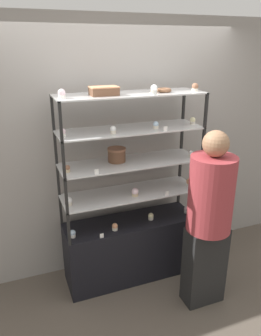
# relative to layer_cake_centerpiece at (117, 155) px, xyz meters

# --- Properties ---
(ground_plane) EXTENTS (20.00, 20.00, 0.00)m
(ground_plane) POSITION_rel_layer_cake_centerpiece_xyz_m (0.12, -0.05, -1.35)
(ground_plane) COLOR brown
(back_wall) EXTENTS (8.00, 0.05, 2.60)m
(back_wall) POSITION_rel_layer_cake_centerpiece_xyz_m (0.12, 0.30, -0.05)
(back_wall) COLOR gray
(back_wall) RESTS_ON ground_plane
(display_base) EXTENTS (1.34, 0.43, 0.65)m
(display_base) POSITION_rel_layer_cake_centerpiece_xyz_m (0.12, -0.05, -1.03)
(display_base) COLOR black
(display_base) RESTS_ON ground_plane
(display_riser_lower) EXTENTS (1.34, 0.43, 0.32)m
(display_riser_lower) POSITION_rel_layer_cake_centerpiece_xyz_m (0.12, -0.05, -0.41)
(display_riser_lower) COLOR black
(display_riser_lower) RESTS_ON display_base
(display_riser_middle) EXTENTS (1.34, 0.43, 0.32)m
(display_riser_middle) POSITION_rel_layer_cake_centerpiece_xyz_m (0.12, -0.05, -0.09)
(display_riser_middle) COLOR black
(display_riser_middle) RESTS_ON display_riser_lower
(display_riser_upper) EXTENTS (1.34, 0.43, 0.32)m
(display_riser_upper) POSITION_rel_layer_cake_centerpiece_xyz_m (0.12, -0.05, 0.23)
(display_riser_upper) COLOR black
(display_riser_upper) RESTS_ON display_riser_middle
(display_riser_top) EXTENTS (1.34, 0.43, 0.32)m
(display_riser_top) POSITION_rel_layer_cake_centerpiece_xyz_m (0.12, -0.05, 0.55)
(display_riser_top) COLOR black
(display_riser_top) RESTS_ON display_riser_upper
(layer_cake_centerpiece) EXTENTS (0.17, 0.17, 0.13)m
(layer_cake_centerpiece) POSITION_rel_layer_cake_centerpiece_xyz_m (0.00, 0.00, 0.00)
(layer_cake_centerpiece) COLOR brown
(layer_cake_centerpiece) RESTS_ON display_riser_middle
(sheet_cake_frosted) EXTENTS (0.24, 0.15, 0.07)m
(sheet_cake_frosted) POSITION_rel_layer_cake_centerpiece_xyz_m (-0.13, -0.09, 0.61)
(sheet_cake_frosted) COLOR brown
(sheet_cake_frosted) RESTS_ON display_riser_top
(cupcake_0) EXTENTS (0.06, 0.06, 0.07)m
(cupcake_0) POSITION_rel_layer_cake_centerpiece_xyz_m (-0.49, -0.14, -0.67)
(cupcake_0) COLOR white
(cupcake_0) RESTS_ON display_base
(cupcake_1) EXTENTS (0.06, 0.06, 0.07)m
(cupcake_1) POSITION_rel_layer_cake_centerpiece_xyz_m (-0.08, -0.16, -0.67)
(cupcake_1) COLOR beige
(cupcake_1) RESTS_ON display_base
(cupcake_2) EXTENTS (0.06, 0.06, 0.07)m
(cupcake_2) POSITION_rel_layer_cake_centerpiece_xyz_m (0.32, -0.10, -0.67)
(cupcake_2) COLOR beige
(cupcake_2) RESTS_ON display_base
(cupcake_3) EXTENTS (0.06, 0.06, 0.07)m
(cupcake_3) POSITION_rel_layer_cake_centerpiece_xyz_m (0.74, -0.11, -0.67)
(cupcake_3) COLOR white
(cupcake_3) RESTS_ON display_base
(price_tag_0) EXTENTS (0.04, 0.00, 0.04)m
(price_tag_0) POSITION_rel_layer_cake_centerpiece_xyz_m (-0.24, -0.25, -0.68)
(price_tag_0) COLOR white
(price_tag_0) RESTS_ON display_base
(cupcake_4) EXTENTS (0.07, 0.07, 0.08)m
(cupcake_4) POSITION_rel_layer_cake_centerpiece_xyz_m (-0.50, -0.11, -0.35)
(cupcake_4) COLOR beige
(cupcake_4) RESTS_ON display_riser_lower
(cupcake_5) EXTENTS (0.07, 0.07, 0.08)m
(cupcake_5) POSITION_rel_layer_cake_centerpiece_xyz_m (0.13, -0.14, -0.35)
(cupcake_5) COLOR #CCB28C
(cupcake_5) RESTS_ON display_riser_lower
(cupcake_6) EXTENTS (0.07, 0.07, 0.08)m
(cupcake_6) POSITION_rel_layer_cake_centerpiece_xyz_m (0.74, -0.12, -0.35)
(cupcake_6) COLOR white
(cupcake_6) RESTS_ON display_riser_lower
(price_tag_1) EXTENTS (0.04, 0.00, 0.04)m
(price_tag_1) POSITION_rel_layer_cake_centerpiece_xyz_m (0.42, -0.25, -0.36)
(price_tag_1) COLOR white
(price_tag_1) RESTS_ON display_riser_lower
(cupcake_7) EXTENTS (0.05, 0.05, 0.06)m
(cupcake_7) POSITION_rel_layer_cake_centerpiece_xyz_m (-0.49, -0.11, -0.04)
(cupcake_7) COLOR #CCB28C
(cupcake_7) RESTS_ON display_riser_middle
(cupcake_8) EXTENTS (0.05, 0.05, 0.06)m
(cupcake_8) POSITION_rel_layer_cake_centerpiece_xyz_m (0.73, -0.14, -0.04)
(cupcake_8) COLOR beige
(cupcake_8) RESTS_ON display_riser_middle
(price_tag_2) EXTENTS (0.04, 0.00, 0.04)m
(price_tag_2) POSITION_rel_layer_cake_centerpiece_xyz_m (-0.27, -0.25, -0.04)
(price_tag_2) COLOR white
(price_tag_2) RESTS_ON display_riser_middle
(cupcake_9) EXTENTS (0.05, 0.05, 0.07)m
(cupcake_9) POSITION_rel_layer_cake_centerpiece_xyz_m (-0.50, -0.10, 0.28)
(cupcake_9) COLOR white
(cupcake_9) RESTS_ON display_riser_upper
(cupcake_10) EXTENTS (0.05, 0.05, 0.07)m
(cupcake_10) POSITION_rel_layer_cake_centerpiece_xyz_m (-0.08, -0.16, 0.28)
(cupcake_10) COLOR beige
(cupcake_10) RESTS_ON display_riser_upper
(cupcake_11) EXTENTS (0.05, 0.05, 0.07)m
(cupcake_11) POSITION_rel_layer_cake_centerpiece_xyz_m (0.34, -0.13, 0.28)
(cupcake_11) COLOR beige
(cupcake_11) RESTS_ON display_riser_upper
(cupcake_12) EXTENTS (0.05, 0.05, 0.07)m
(cupcake_12) POSITION_rel_layer_cake_centerpiece_xyz_m (0.75, -0.09, 0.28)
(cupcake_12) COLOR beige
(cupcake_12) RESTS_ON display_riser_upper
(price_tag_3) EXTENTS (0.04, 0.00, 0.04)m
(price_tag_3) POSITION_rel_layer_cake_centerpiece_xyz_m (0.38, -0.25, 0.27)
(price_tag_3) COLOR white
(price_tag_3) RESTS_ON display_riser_upper
(cupcake_13) EXTENTS (0.06, 0.06, 0.07)m
(cupcake_13) POSITION_rel_layer_cake_centerpiece_xyz_m (-0.49, -0.12, 0.61)
(cupcake_13) COLOR white
(cupcake_13) RESTS_ON display_riser_top
(cupcake_14) EXTENTS (0.06, 0.06, 0.07)m
(cupcake_14) POSITION_rel_layer_cake_centerpiece_xyz_m (0.32, -0.11, 0.61)
(cupcake_14) COLOR #CCB28C
(cupcake_14) RESTS_ON display_riser_top
(cupcake_15) EXTENTS (0.06, 0.06, 0.07)m
(cupcake_15) POSITION_rel_layer_cake_centerpiece_xyz_m (0.72, -0.14, 0.61)
(cupcake_15) COLOR beige
(cupcake_15) RESTS_ON display_riser_top
(price_tag_4) EXTENTS (0.04, 0.00, 0.04)m
(price_tag_4) POSITION_rel_layer_cake_centerpiece_xyz_m (0.26, -0.25, 0.59)
(price_tag_4) COLOR white
(price_tag_4) RESTS_ON display_riser_top
(donut_glazed) EXTENTS (0.13, 0.13, 0.04)m
(donut_glazed) POSITION_rel_layer_cake_centerpiece_xyz_m (0.43, -0.09, 0.59)
(donut_glazed) COLOR brown
(donut_glazed) RESTS_ON display_riser_top
(customer_figure) EXTENTS (0.39, 0.39, 1.68)m
(customer_figure) POSITION_rel_layer_cake_centerpiece_xyz_m (0.63, -0.65, -0.45)
(customer_figure) COLOR black
(customer_figure) RESTS_ON ground_plane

